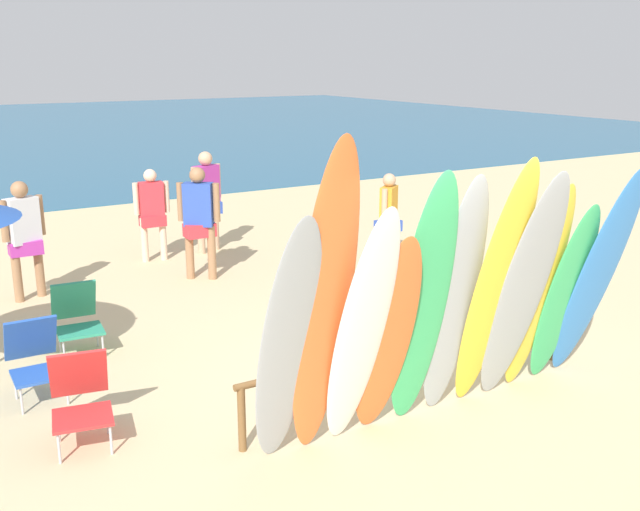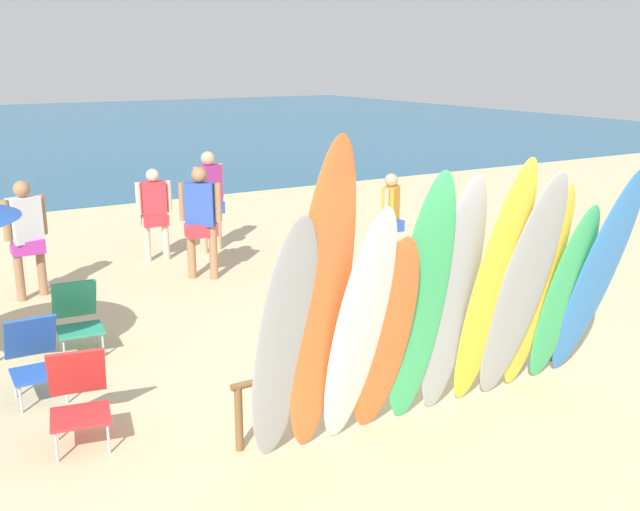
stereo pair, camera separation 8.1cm
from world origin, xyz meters
name	(u,v)px [view 2 (the right image)]	position (x,y,z in m)	size (l,w,h in m)	color
ground	(85,188)	(0.00, 14.00, 0.00)	(60.00, 60.00, 0.00)	#D3BC8C
surfboard_rack	(418,351)	(0.00, 0.00, 0.52)	(3.95, 0.07, 0.63)	brown
surfboard_grey_0	(284,345)	(-1.72, -0.48, 1.11)	(0.52, 0.06, 2.28)	#999EA3
surfboard_orange_1	(321,306)	(-1.42, -0.54, 1.40)	(0.49, 0.08, 2.85)	orange
surfboard_white_2	(359,331)	(-1.06, -0.55, 1.11)	(0.52, 0.08, 2.31)	white
surfboard_orange_3	(385,338)	(-0.74, -0.47, 0.97)	(0.53, 0.06, 2.00)	orange
surfboard_green_4	(421,304)	(-0.37, -0.48, 1.22)	(0.52, 0.06, 2.48)	#38B266
surfboard_grey_5	(452,300)	(0.00, -0.47, 1.18)	(0.48, 0.06, 2.42)	#999EA3
surfboard_yellow_6	(493,289)	(0.37, -0.59, 1.26)	(0.48, 0.08, 2.60)	yellow
surfboard_grey_7	(521,292)	(0.70, -0.62, 1.19)	(0.56, 0.06, 2.48)	#999EA3
surfboard_yellow_8	(538,290)	(1.08, -0.47, 1.10)	(0.52, 0.07, 2.24)	yellow
surfboard_green_9	(563,296)	(1.44, -0.48, 0.99)	(0.52, 0.06, 2.03)	#38B266
surfboard_blue_10	(596,276)	(1.79, -0.57, 1.16)	(0.58, 0.06, 2.43)	#337AD1
beachgoer_near_rack	(26,231)	(-2.73, 5.29, 0.96)	(0.60, 0.35, 1.67)	#9E704C
beachgoer_midbeach	(209,194)	(0.44, 6.41, 1.01)	(0.62, 0.38, 1.75)	tan
beachgoer_photographing	(201,215)	(-0.29, 4.95, 0.99)	(0.55, 0.44, 1.72)	#9E704C
beachgoer_strolling	(390,214)	(2.55, 4.02, 0.88)	(0.47, 0.39, 1.53)	tan
beachgoer_by_water	(154,208)	(-0.58, 6.31, 0.89)	(0.58, 0.26, 1.54)	beige
beach_chair_red	(79,393)	(-3.04, 0.92, 0.43)	(0.63, 0.79, 0.81)	#B7B7BC
beach_chair_blue	(77,314)	(-2.59, 3.04, 0.43)	(0.56, 0.75, 0.81)	#B7B7BC
beach_chair_striped	(34,354)	(-3.22, 2.05, 0.42)	(0.51, 0.74, 0.80)	#B7B7BC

